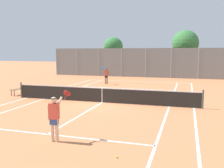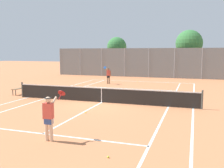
% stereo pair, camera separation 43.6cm
% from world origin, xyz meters
% --- Properties ---
extents(ground_plane, '(120.00, 120.00, 0.00)m').
position_xyz_m(ground_plane, '(0.00, 0.00, 0.00)').
color(ground_plane, '#CC7A4C').
extents(court_line_markings, '(11.10, 23.90, 0.01)m').
position_xyz_m(court_line_markings, '(0.00, 0.00, 0.00)').
color(court_line_markings, white).
rests_on(court_line_markings, ground).
extents(tennis_net, '(12.00, 0.10, 1.07)m').
position_xyz_m(tennis_net, '(0.00, 0.00, 0.51)').
color(tennis_net, '#474C47').
rests_on(tennis_net, ground).
extents(player_near_side, '(0.65, 0.74, 1.77)m').
position_xyz_m(player_near_side, '(0.65, -6.98, 0.93)').
color(player_near_side, beige).
rests_on(player_near_side, ground).
extents(player_far_left, '(0.57, 0.81, 1.77)m').
position_xyz_m(player_far_left, '(-2.66, 8.92, 0.93)').
color(player_far_left, '#936B4C').
rests_on(player_far_left, ground).
extents(loose_tennis_ball_0, '(0.07, 0.07, 0.07)m').
position_xyz_m(loose_tennis_ball_0, '(4.06, 11.27, 0.03)').
color(loose_tennis_ball_0, '#D1DB33').
rests_on(loose_tennis_ball_0, ground).
extents(loose_tennis_ball_1, '(0.07, 0.07, 0.07)m').
position_xyz_m(loose_tennis_ball_1, '(3.13, -7.70, 0.03)').
color(loose_tennis_ball_1, '#D1DB33').
rests_on(loose_tennis_ball_1, ground).
extents(loose_tennis_ball_2, '(0.07, 0.07, 0.07)m').
position_xyz_m(loose_tennis_ball_2, '(0.19, -2.82, 0.03)').
color(loose_tennis_ball_2, '#D1DB33').
rests_on(loose_tennis_ball_2, ground).
extents(loose_tennis_ball_3, '(0.07, 0.07, 0.07)m').
position_xyz_m(loose_tennis_ball_3, '(-0.21, 11.27, 0.03)').
color(loose_tennis_ball_3, '#D1DB33').
rests_on(loose_tennis_ball_3, ground).
extents(loose_tennis_ball_4, '(0.07, 0.07, 0.07)m').
position_xyz_m(loose_tennis_ball_4, '(3.03, 10.38, 0.03)').
color(loose_tennis_ball_4, '#D1DB33').
rests_on(loose_tennis_ball_4, ground).
extents(courtside_bench, '(0.36, 1.50, 0.47)m').
position_xyz_m(courtside_bench, '(-6.98, 1.03, 0.41)').
color(courtside_bench, olive).
rests_on(courtside_bench, ground).
extents(back_fence, '(25.17, 0.08, 3.67)m').
position_xyz_m(back_fence, '(0.00, 16.63, 1.84)').
color(back_fence, gray).
rests_on(back_fence, ground).
extents(tree_behind_left, '(2.79, 2.79, 5.31)m').
position_xyz_m(tree_behind_left, '(-5.25, 20.15, 3.84)').
color(tree_behind_left, brown).
rests_on(tree_behind_left, ground).
extents(tree_behind_right, '(3.40, 3.40, 5.99)m').
position_xyz_m(tree_behind_right, '(4.65, 19.51, 4.20)').
color(tree_behind_right, brown).
rests_on(tree_behind_right, ground).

